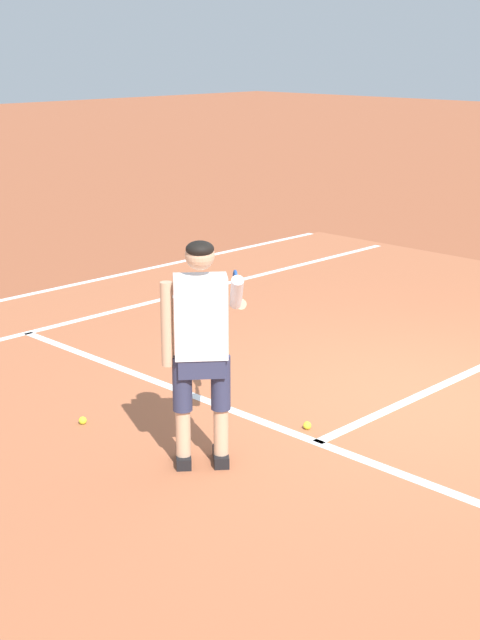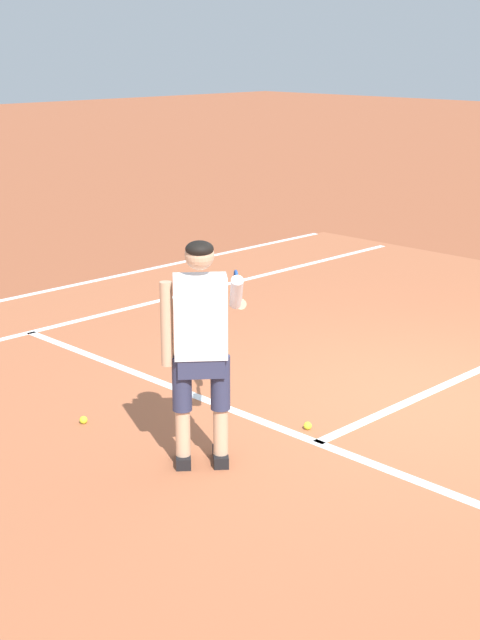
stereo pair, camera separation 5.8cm
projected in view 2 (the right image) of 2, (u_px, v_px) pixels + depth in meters
ground_plane at (423, 395)px, 8.27m from camera, size 80.00×80.00×0.00m
court_inner_surface at (390, 410)px, 7.93m from camera, size 10.98×11.28×0.00m
line_service at (317, 443)px, 7.28m from camera, size 8.23×0.10×0.01m
line_singles_left at (101, 315)px, 10.72m from camera, size 0.10×10.88×0.01m
line_doubles_left at (36, 293)px, 11.65m from camera, size 0.10×10.88×0.01m
tennis_player at (202, 338)px, 6.64m from camera, size 0.80×1.13×1.71m
tennis_ball_near_feet at (308, 426)px, 7.53m from camera, size 0.07×0.07×0.07m
tennis_ball_by_baseline at (83, 420)px, 7.64m from camera, size 0.07×0.07×0.07m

